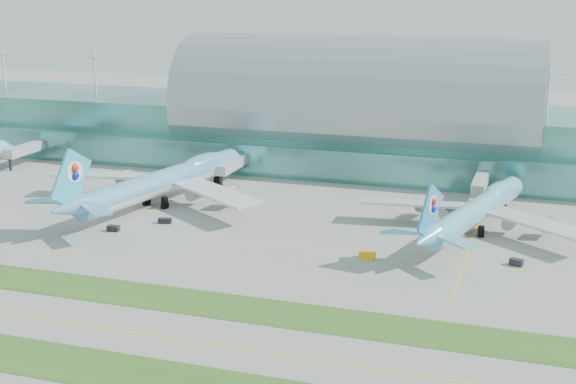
% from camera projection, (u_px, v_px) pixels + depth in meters
% --- Properties ---
extents(ground, '(700.00, 700.00, 0.00)m').
position_uv_depth(ground, '(198.00, 307.00, 153.28)').
color(ground, gray).
rests_on(ground, ground).
extents(terminal, '(340.00, 69.10, 36.00)m').
position_uv_depth(terminal, '(357.00, 123.00, 267.85)').
color(terminal, '#3D7A75').
rests_on(terminal, ground).
extents(grass_strip_near, '(420.00, 12.00, 0.08)m').
position_uv_depth(grass_strip_near, '(125.00, 373.00, 127.56)').
color(grass_strip_near, '#2D591E').
rests_on(grass_strip_near, ground).
extents(grass_strip_far, '(420.00, 12.00, 0.08)m').
position_uv_depth(grass_strip_far, '(202.00, 303.00, 155.10)').
color(grass_strip_far, '#2D591E').
rests_on(grass_strip_far, ground).
extents(taxiline_b, '(420.00, 0.35, 0.01)m').
position_uv_depth(taxiline_b, '(165.00, 337.00, 140.42)').
color(taxiline_b, yellow).
rests_on(taxiline_b, ground).
extents(taxiline_c, '(420.00, 0.35, 0.01)m').
position_uv_depth(taxiline_c, '(233.00, 275.00, 169.80)').
color(taxiline_c, yellow).
rests_on(taxiline_c, ground).
extents(taxiline_d, '(420.00, 0.35, 0.01)m').
position_uv_depth(taxiline_d, '(268.00, 244.00, 189.99)').
color(taxiline_d, yellow).
rests_on(taxiline_d, ground).
extents(airliner_b, '(69.14, 79.57, 22.08)m').
position_uv_depth(airliner_b, '(165.00, 179.00, 223.49)').
color(airliner_b, '#5B9AC9').
rests_on(airliner_b, ground).
extents(airliner_c, '(58.18, 67.23, 18.79)m').
position_uv_depth(airliner_c, '(477.00, 208.00, 198.53)').
color(airliner_c, '#60B8D4').
rests_on(airliner_c, ground).
extents(gse_c, '(3.12, 1.82, 1.45)m').
position_uv_depth(gse_c, '(113.00, 228.00, 199.57)').
color(gse_c, black).
rests_on(gse_c, ground).
extents(gse_d, '(3.72, 2.42, 1.34)m').
position_uv_depth(gse_d, '(165.00, 221.00, 206.13)').
color(gse_d, black).
rests_on(gse_d, ground).
extents(gse_e, '(3.67, 2.48, 1.47)m').
position_uv_depth(gse_e, '(367.00, 255.00, 180.19)').
color(gse_e, '#EFB40E').
rests_on(gse_e, ground).
extents(gse_f, '(3.23, 2.40, 1.45)m').
position_uv_depth(gse_f, '(516.00, 262.00, 175.54)').
color(gse_f, black).
rests_on(gse_f, ground).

